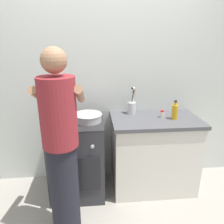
{
  "coord_description": "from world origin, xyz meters",
  "views": [
    {
      "loc": [
        -0.15,
        -2.08,
        1.74
      ],
      "look_at": [
        0.05,
        0.12,
        1.0
      ],
      "focal_mm": 34.45,
      "sensor_mm": 36.0,
      "label": 1
    }
  ],
  "objects_px": {
    "stove_range": "(78,157)",
    "spice_bottle": "(162,114)",
    "oil_bottle": "(175,111)",
    "utensil_crock": "(132,106)",
    "pot": "(62,116)",
    "person": "(61,149)",
    "mixing_bowl": "(88,117)"
  },
  "relations": [
    {
      "from": "mixing_bowl",
      "to": "spice_bottle",
      "type": "distance_m",
      "value": 0.84
    },
    {
      "from": "stove_range",
      "to": "spice_bottle",
      "type": "height_order",
      "value": "spice_bottle"
    },
    {
      "from": "oil_bottle",
      "to": "person",
      "type": "height_order",
      "value": "person"
    },
    {
      "from": "person",
      "to": "spice_bottle",
      "type": "bearing_deg",
      "value": 29.09
    },
    {
      "from": "utensil_crock",
      "to": "pot",
      "type": "bearing_deg",
      "value": -168.03
    },
    {
      "from": "stove_range",
      "to": "oil_bottle",
      "type": "xyz_separation_m",
      "value": [
        1.1,
        -0.03,
        0.54
      ]
    },
    {
      "from": "stove_range",
      "to": "mixing_bowl",
      "type": "xyz_separation_m",
      "value": [
        0.14,
        -0.02,
        0.5
      ]
    },
    {
      "from": "oil_bottle",
      "to": "pot",
      "type": "bearing_deg",
      "value": 177.43
    },
    {
      "from": "oil_bottle",
      "to": "mixing_bowl",
      "type": "bearing_deg",
      "value": 179.33
    },
    {
      "from": "spice_bottle",
      "to": "person",
      "type": "height_order",
      "value": "person"
    },
    {
      "from": "utensil_crock",
      "to": "stove_range",
      "type": "bearing_deg",
      "value": -163.71
    },
    {
      "from": "mixing_bowl",
      "to": "utensil_crock",
      "type": "xyz_separation_m",
      "value": [
        0.52,
        0.21,
        0.05
      ]
    },
    {
      "from": "utensil_crock",
      "to": "spice_bottle",
      "type": "distance_m",
      "value": 0.37
    },
    {
      "from": "spice_bottle",
      "to": "pot",
      "type": "bearing_deg",
      "value": -179.69
    },
    {
      "from": "stove_range",
      "to": "pot",
      "type": "relative_size",
      "value": 3.36
    },
    {
      "from": "pot",
      "to": "spice_bottle",
      "type": "distance_m",
      "value": 1.12
    },
    {
      "from": "mixing_bowl",
      "to": "person",
      "type": "bearing_deg",
      "value": -112.28
    },
    {
      "from": "spice_bottle",
      "to": "person",
      "type": "distance_m",
      "value": 1.22
    },
    {
      "from": "pot",
      "to": "spice_bottle",
      "type": "bearing_deg",
      "value": 0.31
    },
    {
      "from": "pot",
      "to": "stove_range",
      "type": "bearing_deg",
      "value": -9.29
    },
    {
      "from": "pot",
      "to": "utensil_crock",
      "type": "relative_size",
      "value": 0.82
    },
    {
      "from": "stove_range",
      "to": "person",
      "type": "bearing_deg",
      "value": -98.23
    },
    {
      "from": "spice_bottle",
      "to": "mixing_bowl",
      "type": "bearing_deg",
      "value": -176.56
    },
    {
      "from": "pot",
      "to": "utensil_crock",
      "type": "height_order",
      "value": "utensil_crock"
    },
    {
      "from": "stove_range",
      "to": "person",
      "type": "distance_m",
      "value": 0.7
    },
    {
      "from": "stove_range",
      "to": "pot",
      "type": "xyz_separation_m",
      "value": [
        -0.14,
        0.02,
        0.5
      ]
    },
    {
      "from": "pot",
      "to": "mixing_bowl",
      "type": "distance_m",
      "value": 0.28
    },
    {
      "from": "pot",
      "to": "person",
      "type": "distance_m",
      "value": 0.59
    },
    {
      "from": "mixing_bowl",
      "to": "person",
      "type": "relative_size",
      "value": 0.18
    },
    {
      "from": "pot",
      "to": "person",
      "type": "height_order",
      "value": "person"
    },
    {
      "from": "pot",
      "to": "utensil_crock",
      "type": "xyz_separation_m",
      "value": [
        0.8,
        0.17,
        0.05
      ]
    },
    {
      "from": "mixing_bowl",
      "to": "person",
      "type": "height_order",
      "value": "person"
    }
  ]
}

